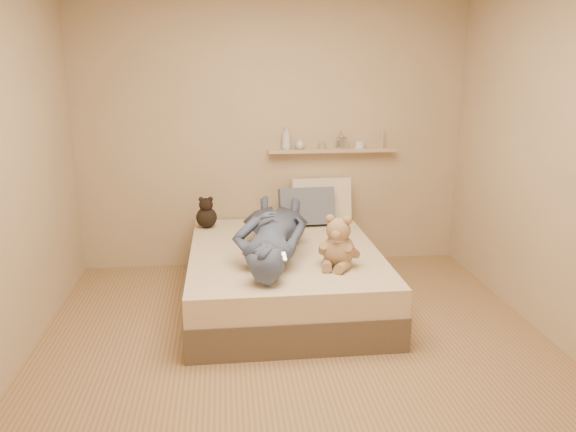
{
  "coord_description": "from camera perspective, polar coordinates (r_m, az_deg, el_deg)",
  "views": [
    {
      "loc": [
        -0.45,
        -3.31,
        1.88
      ],
      "look_at": [
        0.0,
        0.65,
        0.8
      ],
      "focal_mm": 35.0,
      "sensor_mm": 36.0,
      "label": 1
    }
  ],
  "objects": [
    {
      "name": "room",
      "position": [
        3.39,
        1.25,
        5.32
      ],
      "size": [
        3.8,
        3.8,
        3.8
      ],
      "color": "#997A4F",
      "rests_on": "ground"
    },
    {
      "name": "bed",
      "position": [
        4.57,
        -0.4,
        -6.07
      ],
      "size": [
        1.5,
        1.9,
        0.45
      ],
      "color": "brown",
      "rests_on": "floor"
    },
    {
      "name": "game_console",
      "position": [
        3.87,
        -1.36,
        -4.23
      ],
      "size": [
        0.17,
        0.09,
        0.06
      ],
      "color": "silver",
      "rests_on": "bed"
    },
    {
      "name": "teddy_bear",
      "position": [
        4.08,
        5.12,
        -3.0
      ],
      "size": [
        0.31,
        0.32,
        0.39
      ],
      "color": "#9F7A57",
      "rests_on": "bed"
    },
    {
      "name": "dark_plush",
      "position": [
        5.1,
        -8.29,
        0.17
      ],
      "size": [
        0.19,
        0.19,
        0.29
      ],
      "color": "black",
      "rests_on": "bed"
    },
    {
      "name": "pillow_cream",
      "position": [
        5.29,
        3.34,
        1.69
      ],
      "size": [
        0.56,
        0.25,
        0.42
      ],
      "primitive_type": "cube",
      "rotation": [
        -0.17,
        0.0,
        0.04
      ],
      "color": "beige",
      "rests_on": "bed"
    },
    {
      "name": "pillow_grey",
      "position": [
        5.14,
        1.91,
        0.96
      ],
      "size": [
        0.51,
        0.26,
        0.37
      ],
      "primitive_type": "cube",
      "rotation": [
        -0.31,
        0.0,
        0.04
      ],
      "color": "slate",
      "rests_on": "bed"
    },
    {
      "name": "person",
      "position": [
        4.34,
        -1.64,
        -1.57
      ],
      "size": [
        0.79,
        1.58,
        0.36
      ],
      "primitive_type": "imported",
      "rotation": [
        0.0,
        0.0,
        2.97
      ],
      "color": "#404F65",
      "rests_on": "bed"
    },
    {
      "name": "wall_shelf",
      "position": [
        5.3,
        4.49,
        6.65
      ],
      "size": [
        1.2,
        0.12,
        0.03
      ],
      "primitive_type": "cube",
      "color": "tan",
      "rests_on": "wall_back"
    },
    {
      "name": "shelf_bottles",
      "position": [
        5.26,
        3.01,
        7.61
      ],
      "size": [
        0.98,
        0.12,
        0.21
      ],
      "color": "silver",
      "rests_on": "wall_shelf"
    }
  ]
}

